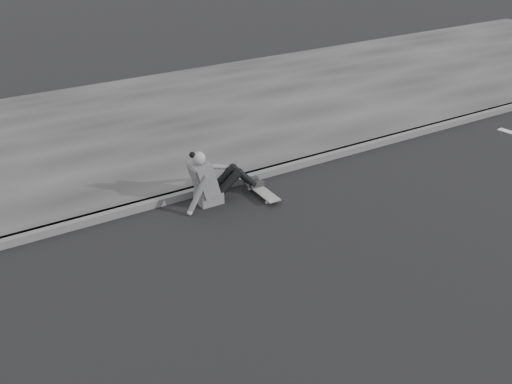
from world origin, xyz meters
TOP-DOWN VIEW (x-y plane):
  - ground at (0.00, 0.00)m, footprint 80.00×80.00m
  - curb at (0.00, 2.58)m, footprint 24.00×0.16m
  - sidewalk at (0.00, 5.60)m, footprint 24.00×6.00m
  - skateboard at (-2.24, 2.02)m, footprint 0.20×0.78m
  - seated_woman at (-2.97, 2.27)m, footprint 1.38×0.46m

SIDE VIEW (x-z plane):
  - ground at x=0.00m, z-range 0.00..0.00m
  - curb at x=0.00m, z-range 0.00..0.12m
  - sidewalk at x=0.00m, z-range 0.00..0.12m
  - skateboard at x=-2.24m, z-range 0.03..0.12m
  - seated_woman at x=-2.97m, z-range -0.08..0.80m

